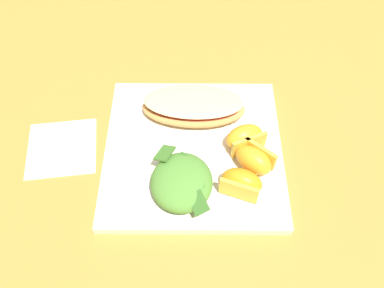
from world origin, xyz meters
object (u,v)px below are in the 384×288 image
object	(u,v)px
orange_wedge_middle	(253,159)
paper_napkin	(60,148)
white_plate	(192,151)
orange_wedge_front	(240,183)
orange_wedge_rear	(243,138)
cheesy_pizza_bread	(190,107)
green_salad_pile	(180,182)

from	to	relation	value
orange_wedge_middle	paper_napkin	distance (m)	0.31
white_plate	orange_wedge_front	xyz separation A→B (m)	(-0.08, -0.07, 0.03)
white_plate	orange_wedge_rear	distance (m)	0.08
white_plate	orange_wedge_front	distance (m)	0.11
orange_wedge_front	orange_wedge_rear	world-z (taller)	same
cheesy_pizza_bread	green_salad_pile	xyz separation A→B (m)	(-0.14, 0.01, 0.00)
green_salad_pile	paper_napkin	xyz separation A→B (m)	(0.08, 0.20, -0.03)
orange_wedge_front	orange_wedge_rear	distance (m)	0.08
cheesy_pizza_bread	orange_wedge_front	world-z (taller)	orange_wedge_front
white_plate	cheesy_pizza_bread	distance (m)	0.07
orange_wedge_front	orange_wedge_middle	distance (m)	0.05
green_salad_pile	paper_napkin	bearing A→B (deg)	67.21
cheesy_pizza_bread	orange_wedge_front	size ratio (longest dim) A/B	2.52
cheesy_pizza_bread	green_salad_pile	size ratio (longest dim) A/B	1.50
orange_wedge_rear	paper_napkin	xyz separation A→B (m)	(0.00, 0.29, -0.03)
orange_wedge_middle	orange_wedge_rear	size ratio (longest dim) A/B	1.00
cheesy_pizza_bread	orange_wedge_middle	size ratio (longest dim) A/B	2.50
white_plate	cheesy_pizza_bread	size ratio (longest dim) A/B	1.62
green_salad_pile	orange_wedge_rear	xyz separation A→B (m)	(0.08, -0.10, -0.00)
orange_wedge_middle	orange_wedge_rear	bearing A→B (deg)	15.48
green_salad_pile	orange_wedge_rear	world-z (taller)	green_salad_pile
orange_wedge_rear	paper_napkin	bearing A→B (deg)	89.39
cheesy_pizza_bread	orange_wedge_front	bearing A→B (deg)	-153.22
white_plate	paper_napkin	xyz separation A→B (m)	(0.01, 0.22, -0.01)
white_plate	orange_wedge_middle	xyz separation A→B (m)	(-0.03, -0.09, 0.03)
orange_wedge_rear	green_salad_pile	bearing A→B (deg)	129.73
green_salad_pile	orange_wedge_front	world-z (taller)	green_salad_pile
orange_wedge_front	paper_napkin	distance (m)	0.30
green_salad_pile	orange_wedge_middle	size ratio (longest dim) A/B	1.66
white_plate	orange_wedge_front	size ratio (longest dim) A/B	4.08
green_salad_pile	paper_napkin	size ratio (longest dim) A/B	1.05
orange_wedge_middle	paper_napkin	xyz separation A→B (m)	(0.04, 0.31, -0.03)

